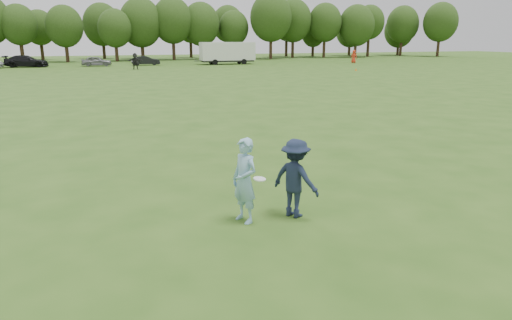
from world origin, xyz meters
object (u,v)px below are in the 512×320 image
object	(u,v)px
car_f	(146,61)
cargo_trailer	(227,52)
field_cone	(356,69)
defender	(295,178)
car_e	(97,61)
thrower	(245,181)
player_far_c	(354,57)
car_d	(26,61)
player_far_d	(135,61)

from	to	relation	value
car_f	cargo_trailer	size ratio (longest dim) A/B	0.44
field_cone	cargo_trailer	distance (m)	21.30
field_cone	defender	bearing A→B (deg)	-122.11
car_e	car_f	size ratio (longest dim) A/B	1.00
thrower	defender	distance (m)	1.17
thrower	defender	size ratio (longest dim) A/B	1.05
player_far_c	car_f	bearing A→B (deg)	41.27
cargo_trailer	defender	bearing A→B (deg)	-103.59
thrower	player_far_c	bearing A→B (deg)	124.49
car_d	car_e	size ratio (longest dim) A/B	1.36
defender	car_e	distance (m)	59.64
cargo_trailer	player_far_c	bearing A→B (deg)	-8.80
cargo_trailer	car_d	bearing A→B (deg)	176.37
player_far_d	car_d	world-z (taller)	player_far_d
player_far_d	player_far_c	bearing A→B (deg)	15.00
defender	player_far_c	size ratio (longest dim) A/B	0.91
field_cone	cargo_trailer	xyz separation A→B (m)	(-11.16, 18.07, 1.63)
player_far_c	car_d	distance (m)	47.27
defender	car_f	size ratio (longest dim) A/B	0.45
player_far_d	cargo_trailer	bearing A→B (deg)	35.41
defender	cargo_trailer	world-z (taller)	cargo_trailer
thrower	car_f	distance (m)	59.67
field_cone	player_far_c	bearing A→B (deg)	60.74
thrower	car_e	distance (m)	59.50
player_far_c	player_far_d	distance (m)	33.73
car_e	cargo_trailer	world-z (taller)	cargo_trailer
player_far_d	car_e	distance (m)	9.60
car_d	cargo_trailer	xyz separation A→B (m)	(27.44, -1.74, 0.99)
player_far_c	thrower	bearing A→B (deg)	106.88
car_e	field_cone	world-z (taller)	car_e
car_f	field_cone	xyz separation A→B (m)	(22.97, -19.38, -0.51)
defender	field_cone	size ratio (longest dim) A/B	5.95
player_far_d	defender	bearing A→B (deg)	-82.45
player_far_c	car_e	size ratio (longest dim) A/B	0.49
car_e	defender	bearing A→B (deg)	-172.45
defender	player_far_c	world-z (taller)	player_far_c
thrower	player_far_d	distance (m)	51.03
car_d	car_e	xyz separation A→B (m)	(8.92, -0.60, -0.11)
car_e	cargo_trailer	bearing A→B (deg)	-90.22
thrower	car_f	world-z (taller)	thrower
defender	car_e	xyz separation A→B (m)	(-4.41, 59.47, -0.21)
cargo_trailer	thrower	bearing A→B (deg)	-104.68
player_far_c	player_far_d	world-z (taller)	player_far_d
cargo_trailer	car_e	bearing A→B (deg)	176.47
thrower	defender	bearing A→B (deg)	63.93
cargo_trailer	player_far_d	bearing A→B (deg)	-152.39
thrower	car_e	size ratio (longest dim) A/B	0.47
car_e	cargo_trailer	size ratio (longest dim) A/B	0.44
defender	car_d	size ratio (longest dim) A/B	0.33
player_far_c	car_e	distance (m)	38.33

